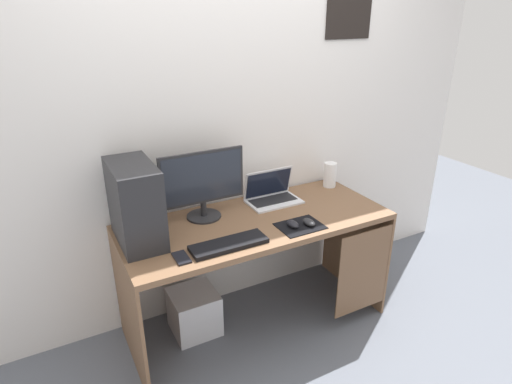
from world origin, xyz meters
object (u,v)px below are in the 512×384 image
at_px(monitor, 203,184).
at_px(keyboard, 229,244).
at_px(pc_tower, 135,204).
at_px(subwoofer, 194,312).
at_px(mouse_right, 309,222).
at_px(cell_phone, 181,258).
at_px(speaker, 330,175).
at_px(laptop, 272,195).
at_px(mouse_left, 293,224).

distance_m(monitor, keyboard, 0.43).
bearing_deg(pc_tower, subwoofer, 6.25).
distance_m(pc_tower, subwoofer, 0.89).
bearing_deg(pc_tower, keyboard, -35.58).
height_order(pc_tower, mouse_right, pc_tower).
bearing_deg(pc_tower, cell_phone, -64.25).
bearing_deg(cell_phone, keyboard, 0.07).
relative_size(speaker, cell_phone, 1.34).
xyz_separation_m(speaker, mouse_right, (-0.48, -0.43, -0.07)).
xyz_separation_m(laptop, subwoofer, (-0.61, -0.08, -0.66)).
height_order(monitor, laptop, monitor).
distance_m(pc_tower, mouse_right, 0.98).
bearing_deg(monitor, speaker, 2.83).
xyz_separation_m(monitor, cell_phone, (-0.28, -0.38, -0.22)).
height_order(speaker, subwoofer, speaker).
relative_size(monitor, speaker, 2.96).
relative_size(pc_tower, monitor, 0.85).
height_order(monitor, mouse_left, monitor).
height_order(mouse_left, mouse_right, same).
xyz_separation_m(speaker, cell_phone, (-1.25, -0.43, -0.08)).
height_order(speaker, mouse_right, speaker).
height_order(monitor, speaker, monitor).
height_order(keyboard, subwoofer, keyboard).
bearing_deg(mouse_right, laptop, 92.12).
bearing_deg(subwoofer, speaker, 5.61).
height_order(monitor, mouse_right, monitor).
distance_m(monitor, mouse_right, 0.66).
bearing_deg(pc_tower, laptop, 6.95).
bearing_deg(pc_tower, mouse_left, -18.18).
relative_size(laptop, keyboard, 0.82).
xyz_separation_m(keyboard, subwoofer, (-0.11, 0.32, -0.63)).
distance_m(monitor, speaker, 0.99).
relative_size(pc_tower, laptop, 1.28).
xyz_separation_m(monitor, subwoofer, (-0.13, -0.06, -0.84)).
xyz_separation_m(monitor, laptop, (0.48, 0.02, -0.18)).
xyz_separation_m(laptop, keyboard, (-0.50, -0.40, -0.03)).
distance_m(keyboard, cell_phone, 0.27).
relative_size(mouse_left, mouse_right, 1.00).
xyz_separation_m(mouse_right, subwoofer, (-0.62, 0.33, -0.64)).
distance_m(keyboard, subwoofer, 0.72).
relative_size(cell_phone, subwoofer, 0.46).
bearing_deg(mouse_left, speaker, 35.66).
bearing_deg(keyboard, cell_phone, -179.93).
distance_m(monitor, laptop, 0.52).
distance_m(pc_tower, speaker, 1.41).
bearing_deg(speaker, keyboard, -156.48).
bearing_deg(laptop, subwoofer, -172.72).
distance_m(keyboard, mouse_left, 0.42).
xyz_separation_m(pc_tower, speaker, (1.39, 0.14, -0.13)).
relative_size(laptop, subwoofer, 1.21).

